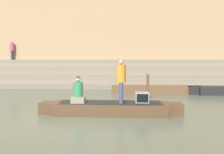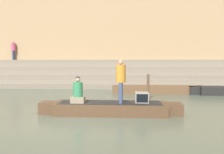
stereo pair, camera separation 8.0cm
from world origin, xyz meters
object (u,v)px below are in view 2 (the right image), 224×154
at_px(person_on_steps, 13,49).
at_px(rowboat_main, 110,108).
at_px(tv_set, 142,97).
at_px(person_standing, 121,78).
at_px(mooring_post, 148,87).
at_px(person_rowing, 78,92).
at_px(moored_boat_shore, 157,89).

bearing_deg(person_on_steps, rowboat_main, 132.61).
bearing_deg(person_on_steps, tv_set, 136.13).
xyz_separation_m(person_standing, tv_set, (0.80, 0.18, -0.73)).
relative_size(mooring_post, person_on_steps, 0.80).
xyz_separation_m(person_rowing, tv_set, (2.42, 0.20, -0.20)).
bearing_deg(tv_set, person_on_steps, 135.38).
relative_size(rowboat_main, person_standing, 3.32).
bearing_deg(person_rowing, mooring_post, 54.62).
bearing_deg(person_standing, person_on_steps, 140.24).
height_order(person_standing, mooring_post, person_standing).
xyz_separation_m(rowboat_main, person_rowing, (-1.21, -0.12, 0.61)).
relative_size(tv_set, person_on_steps, 0.29).
relative_size(rowboat_main, person_rowing, 5.28).
bearing_deg(person_on_steps, moored_boat_shore, 158.23).
relative_size(rowboat_main, person_on_steps, 3.12).
bearing_deg(person_rowing, tv_set, 12.04).
xyz_separation_m(person_standing, person_rowing, (-1.62, -0.02, -0.53)).
height_order(tv_set, mooring_post, mooring_post).
height_order(person_standing, person_rowing, person_standing).
xyz_separation_m(person_standing, moored_boat_shore, (2.18, 6.11, -1.11)).
xyz_separation_m(rowboat_main, mooring_post, (1.75, 3.10, 0.45)).
xyz_separation_m(person_rowing, moored_boat_shore, (3.81, 6.13, -0.58)).
xyz_separation_m(person_standing, mooring_post, (1.34, 3.19, -0.69)).
bearing_deg(person_rowing, person_standing, 8.02).
height_order(moored_boat_shore, mooring_post, mooring_post).
bearing_deg(person_standing, rowboat_main, 175.88).
bearing_deg(tv_set, mooring_post, 81.20).
distance_m(tv_set, person_on_steps, 16.11).
height_order(rowboat_main, moored_boat_shore, moored_boat_shore).
distance_m(rowboat_main, moored_boat_shore, 6.55).
height_order(rowboat_main, tv_set, tv_set).
xyz_separation_m(rowboat_main, person_on_steps, (-9.83, 11.52, 3.01)).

